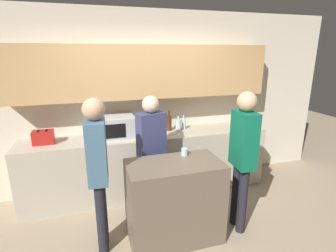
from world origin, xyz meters
TOP-DOWN VIEW (x-y plane):
  - back_wall at (0.00, 1.66)m, footprint 6.40×0.40m
  - back_counter at (0.00, 1.39)m, footprint 3.60×0.62m
  - kitchen_island at (0.03, 0.28)m, footprint 1.05×0.58m
  - microwave at (-0.47, 1.38)m, footprint 0.52×0.39m
  - toaster at (-1.42, 1.38)m, footprint 0.26×0.16m
  - potted_plant at (1.59, 1.38)m, footprint 0.14×0.14m
  - bottle_0 at (0.34, 1.49)m, footprint 0.08×0.08m
  - bottle_1 at (0.47, 1.42)m, footprint 0.08×0.08m
  - bottle_2 at (0.59, 1.49)m, footprint 0.07×0.07m
  - cup_0 at (0.21, 0.46)m, footprint 0.08×0.08m
  - person_left at (-0.09, 0.83)m, footprint 0.37×0.26m
  - person_center at (0.84, 0.22)m, footprint 0.22×0.35m
  - person_right at (-0.77, 0.34)m, footprint 0.22×0.35m

SIDE VIEW (x-z plane):
  - back_counter at x=0.00m, z-range 0.00..0.93m
  - kitchen_island at x=0.03m, z-range 0.00..0.94m
  - person_left at x=-0.09m, z-range 0.15..1.74m
  - cup_0 at x=0.21m, z-range 0.94..1.02m
  - person_right at x=-0.77m, z-range 0.16..1.84m
  - person_center at x=0.84m, z-range 0.16..1.86m
  - bottle_2 at x=0.59m, z-range 0.90..1.13m
  - toaster at x=-1.42m, z-range 0.93..1.11m
  - bottle_1 at x=0.47m, z-range 0.90..1.14m
  - bottle_0 at x=0.34m, z-range 0.89..1.21m
  - microwave at x=-0.47m, z-range 0.93..1.23m
  - potted_plant at x=1.59m, z-range 0.93..1.33m
  - back_wall at x=0.00m, z-range 0.19..2.89m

